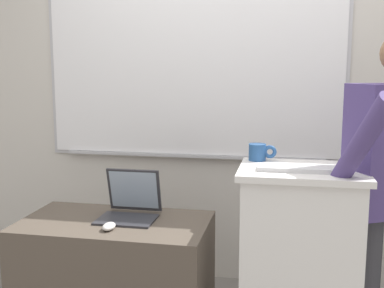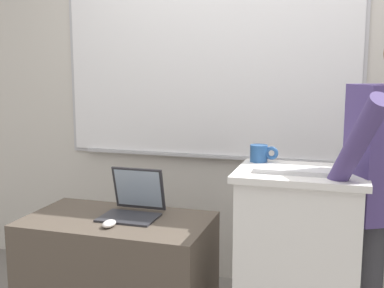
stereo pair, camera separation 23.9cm
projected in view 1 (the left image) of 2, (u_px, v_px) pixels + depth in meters
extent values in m
cube|color=beige|center=(235.00, 87.00, 3.31)|extent=(6.40, 0.12, 2.75)
cube|color=#B7B7BC|center=(192.00, 70.00, 3.29)|extent=(2.07, 0.02, 1.21)
cube|color=white|center=(192.00, 70.00, 3.28)|extent=(2.02, 0.02, 1.16)
cube|color=#B7B7BC|center=(191.00, 156.00, 3.36)|extent=(1.82, 0.04, 0.02)
cube|color=silver|center=(299.00, 275.00, 2.35)|extent=(0.54, 0.42, 1.00)
cube|color=silver|center=(302.00, 171.00, 2.27)|extent=(0.59, 0.46, 0.03)
cube|color=#4C4238|center=(116.00, 284.00, 2.58)|extent=(0.99, 0.56, 0.71)
cylinder|color=#473870|center=(357.00, 151.00, 2.00)|extent=(0.28, 0.41, 0.51)
cube|color=#28282D|center=(126.00, 220.00, 2.52)|extent=(0.30, 0.22, 0.01)
cube|color=#28282D|center=(134.00, 190.00, 2.64)|extent=(0.29, 0.07, 0.24)
cube|color=#8C9EB2|center=(134.00, 190.00, 2.63)|extent=(0.26, 0.06, 0.21)
cube|color=silver|center=(300.00, 169.00, 2.21)|extent=(0.39, 0.13, 0.02)
ellipsoid|color=silver|center=(109.00, 226.00, 2.38)|extent=(0.06, 0.10, 0.03)
cylinder|color=#234C84|center=(257.00, 152.00, 2.45)|extent=(0.09, 0.09, 0.09)
torus|color=#234C84|center=(270.00, 152.00, 2.44)|extent=(0.07, 0.02, 0.07)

